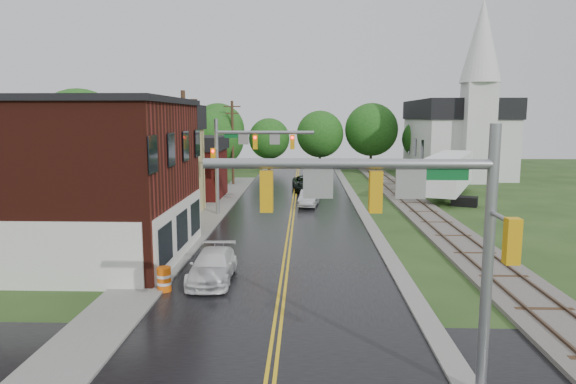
{
  "coord_description": "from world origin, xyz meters",
  "views": [
    {
      "loc": [
        0.95,
        -10.76,
        7.37
      ],
      "look_at": [
        0.08,
        15.42,
        3.5
      ],
      "focal_mm": 32.0,
      "sensor_mm": 36.0,
      "label": 1
    }
  ],
  "objects_px": {
    "tree_left_b": "(81,136)",
    "construction_barrel": "(164,279)",
    "traffic_signal_far": "(245,149)",
    "suv_dark": "(306,184)",
    "utility_pole_c": "(233,141)",
    "utility_pole_b": "(185,158)",
    "traffic_signal_near": "(405,213)",
    "semi_trailer": "(450,172)",
    "church": "(459,129)",
    "tree_left_e": "(217,140)",
    "pickup_white": "(213,266)",
    "tree_left_c": "(156,145)",
    "brick_building": "(44,180)",
    "sedan_silver": "(309,198)"
  },
  "relations": [
    {
      "from": "traffic_signal_near",
      "to": "suv_dark",
      "type": "distance_m",
      "value": 38.09
    },
    {
      "from": "brick_building",
      "to": "traffic_signal_near",
      "type": "xyz_separation_m",
      "value": [
        15.96,
        -13.0,
        0.82
      ]
    },
    {
      "from": "tree_left_c",
      "to": "utility_pole_c",
      "type": "bearing_deg",
      "value": 30.2
    },
    {
      "from": "utility_pole_c",
      "to": "tree_left_e",
      "type": "distance_m",
      "value": 2.79
    },
    {
      "from": "suv_dark",
      "to": "traffic_signal_far",
      "type": "bearing_deg",
      "value": -115.4
    },
    {
      "from": "semi_trailer",
      "to": "pickup_white",
      "type": "bearing_deg",
      "value": -125.11
    },
    {
      "from": "church",
      "to": "traffic_signal_near",
      "type": "xyz_separation_m",
      "value": [
        -16.53,
        -51.74,
        -0.87
      ]
    },
    {
      "from": "tree_left_b",
      "to": "tree_left_c",
      "type": "relative_size",
      "value": 1.27
    },
    {
      "from": "tree_left_b",
      "to": "pickup_white",
      "type": "height_order",
      "value": "tree_left_b"
    },
    {
      "from": "traffic_signal_near",
      "to": "utility_pole_c",
      "type": "distance_m",
      "value": 43.24
    },
    {
      "from": "suv_dark",
      "to": "pickup_white",
      "type": "relative_size",
      "value": 1.17
    },
    {
      "from": "semi_trailer",
      "to": "utility_pole_c",
      "type": "bearing_deg",
      "value": 159.64
    },
    {
      "from": "tree_left_e",
      "to": "construction_barrel",
      "type": "height_order",
      "value": "tree_left_e"
    },
    {
      "from": "tree_left_b",
      "to": "church",
      "type": "bearing_deg",
      "value": 29.99
    },
    {
      "from": "church",
      "to": "tree_left_e",
      "type": "distance_m",
      "value": 29.91
    },
    {
      "from": "traffic_signal_near",
      "to": "traffic_signal_far",
      "type": "xyz_separation_m",
      "value": [
        -6.94,
        25.0,
        0.01
      ]
    },
    {
      "from": "tree_left_e",
      "to": "construction_barrel",
      "type": "distance_m",
      "value": 36.36
    },
    {
      "from": "utility_pole_c",
      "to": "sedan_silver",
      "type": "bearing_deg",
      "value": -57.9
    },
    {
      "from": "tree_left_c",
      "to": "tree_left_b",
      "type": "bearing_deg",
      "value": -116.56
    },
    {
      "from": "semi_trailer",
      "to": "tree_left_e",
      "type": "bearing_deg",
      "value": 157.19
    },
    {
      "from": "traffic_signal_near",
      "to": "sedan_silver",
      "type": "bearing_deg",
      "value": 94.28
    },
    {
      "from": "utility_pole_b",
      "to": "tree_left_b",
      "type": "height_order",
      "value": "tree_left_b"
    },
    {
      "from": "tree_left_e",
      "to": "pickup_white",
      "type": "xyz_separation_m",
      "value": [
        5.65,
        -34.39,
        -4.14
      ]
    },
    {
      "from": "utility_pole_c",
      "to": "tree_left_e",
      "type": "height_order",
      "value": "utility_pole_c"
    },
    {
      "from": "brick_building",
      "to": "tree_left_b",
      "type": "relative_size",
      "value": 1.48
    },
    {
      "from": "utility_pole_c",
      "to": "pickup_white",
      "type": "bearing_deg",
      "value": -83.68
    },
    {
      "from": "tree_left_b",
      "to": "suv_dark",
      "type": "distance_m",
      "value": 21.12
    },
    {
      "from": "semi_trailer",
      "to": "traffic_signal_far",
      "type": "bearing_deg",
      "value": -152.41
    },
    {
      "from": "utility_pole_c",
      "to": "tree_left_c",
      "type": "height_order",
      "value": "utility_pole_c"
    },
    {
      "from": "semi_trailer",
      "to": "sedan_silver",
      "type": "bearing_deg",
      "value": -158.34
    },
    {
      "from": "utility_pole_c",
      "to": "construction_barrel",
      "type": "height_order",
      "value": "utility_pole_c"
    },
    {
      "from": "utility_pole_c",
      "to": "traffic_signal_far",
      "type": "bearing_deg",
      "value": -78.91
    },
    {
      "from": "traffic_signal_near",
      "to": "tree_left_b",
      "type": "distance_m",
      "value": 36.73
    },
    {
      "from": "traffic_signal_far",
      "to": "suv_dark",
      "type": "bearing_deg",
      "value": 70.34
    },
    {
      "from": "suv_dark",
      "to": "semi_trailer",
      "type": "height_order",
      "value": "semi_trailer"
    },
    {
      "from": "tree_left_c",
      "to": "tree_left_e",
      "type": "height_order",
      "value": "tree_left_e"
    },
    {
      "from": "traffic_signal_far",
      "to": "brick_building",
      "type": "bearing_deg",
      "value": -126.92
    },
    {
      "from": "tree_left_b",
      "to": "semi_trailer",
      "type": "distance_m",
      "value": 32.49
    },
    {
      "from": "tree_left_b",
      "to": "sedan_silver",
      "type": "xyz_separation_m",
      "value": [
        19.14,
        -0.8,
        -5.06
      ]
    },
    {
      "from": "brick_building",
      "to": "semi_trailer",
      "type": "distance_m",
      "value": 34.12
    },
    {
      "from": "utility_pole_b",
      "to": "utility_pole_c",
      "type": "relative_size",
      "value": 1.0
    },
    {
      "from": "brick_building",
      "to": "construction_barrel",
      "type": "bearing_deg",
      "value": -33.75
    },
    {
      "from": "tree_left_e",
      "to": "utility_pole_c",
      "type": "bearing_deg",
      "value": -42.84
    },
    {
      "from": "church",
      "to": "suv_dark",
      "type": "xyz_separation_m",
      "value": [
        -18.9,
        -13.95,
        -5.08
      ]
    },
    {
      "from": "brick_building",
      "to": "semi_trailer",
      "type": "height_order",
      "value": "brick_building"
    },
    {
      "from": "tree_left_b",
      "to": "construction_barrel",
      "type": "relative_size",
      "value": 9.16
    },
    {
      "from": "brick_building",
      "to": "suv_dark",
      "type": "height_order",
      "value": "brick_building"
    },
    {
      "from": "church",
      "to": "suv_dark",
      "type": "bearing_deg",
      "value": -143.57
    },
    {
      "from": "church",
      "to": "suv_dark",
      "type": "height_order",
      "value": "church"
    },
    {
      "from": "church",
      "to": "utility_pole_b",
      "type": "height_order",
      "value": "church"
    }
  ]
}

